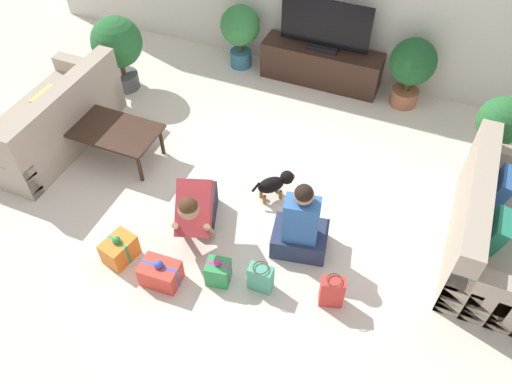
{
  "coord_description": "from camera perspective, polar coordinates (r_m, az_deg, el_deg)",
  "views": [
    {
      "loc": [
        1.46,
        -3.22,
        3.96
      ],
      "look_at": [
        0.22,
        -0.24,
        0.45
      ],
      "focal_mm": 35.0,
      "sensor_mm": 36.0,
      "label": 1
    }
  ],
  "objects": [
    {
      "name": "sofa_left",
      "position": [
        6.23,
        -22.27,
        7.42
      ],
      "size": [
        0.85,
        1.78,
        0.83
      ],
      "rotation": [
        0.0,
        0.0,
        -1.57
      ],
      "color": "tan",
      "rests_on": "ground_plane"
    },
    {
      "name": "tv",
      "position": [
        6.56,
        7.9,
        18.09
      ],
      "size": [
        1.15,
        0.2,
        0.65
      ],
      "color": "black",
      "rests_on": "tv_console"
    },
    {
      "name": "coffee_table",
      "position": [
        5.76,
        -16.03,
        6.62
      ],
      "size": [
        1.02,
        0.59,
        0.4
      ],
      "color": "#382319",
      "rests_on": "ground_plane"
    },
    {
      "name": "ground_plane",
      "position": [
        5.3,
        -1.18,
        -0.85
      ],
      "size": [
        16.0,
        16.0,
        0.0
      ],
      "primitive_type": "plane",
      "color": "beige"
    },
    {
      "name": "person_kneeling",
      "position": [
        4.8,
        -6.8,
        -1.82
      ],
      "size": [
        0.56,
        0.85,
        0.8
      ],
      "rotation": [
        0.0,
        0.0,
        0.34
      ],
      "color": "#23232D",
      "rests_on": "ground_plane"
    },
    {
      "name": "tv_console",
      "position": [
        6.84,
        7.43,
        14.16
      ],
      "size": [
        1.57,
        0.41,
        0.5
      ],
      "color": "#382319",
      "rests_on": "ground_plane"
    },
    {
      "name": "gift_box_a",
      "position": [
        4.6,
        -4.35,
        -9.08
      ],
      "size": [
        0.24,
        0.22,
        0.31
      ],
      "rotation": [
        0.0,
        0.0,
        0.18
      ],
      "color": "#2D934C",
      "rests_on": "ground_plane"
    },
    {
      "name": "dog",
      "position": [
        5.19,
        2.25,
        1.01
      ],
      "size": [
        0.37,
        0.36,
        0.31
      ],
      "rotation": [
        0.0,
        0.0,
        2.35
      ],
      "color": "black",
      "rests_on": "ground_plane"
    },
    {
      "name": "person_sitting",
      "position": [
        4.66,
        5.13,
        -4.05
      ],
      "size": [
        0.59,
        0.54,
        0.91
      ],
      "rotation": [
        0.0,
        0.0,
        3.33
      ],
      "color": "#283351",
      "rests_on": "ground_plane"
    },
    {
      "name": "potted_plant_back_left",
      "position": [
        6.97,
        -1.82,
        18.07
      ],
      "size": [
        0.53,
        0.53,
        0.87
      ],
      "color": "#336B84",
      "rests_on": "ground_plane"
    },
    {
      "name": "gift_box_c",
      "position": [
        4.91,
        -15.33,
        -6.34
      ],
      "size": [
        0.29,
        0.35,
        0.31
      ],
      "rotation": [
        0.0,
        0.0,
        -0.22
      ],
      "color": "orange",
      "rests_on": "ground_plane"
    },
    {
      "name": "sofa_right",
      "position": [
        5.18,
        25.75,
        -3.84
      ],
      "size": [
        0.85,
        1.78,
        0.83
      ],
      "rotation": [
        0.0,
        0.0,
        1.57
      ],
      "color": "tan",
      "rests_on": "ground_plane"
    },
    {
      "name": "potted_plant_corner_right",
      "position": [
        5.93,
        26.07,
        6.81
      ],
      "size": [
        0.52,
        0.52,
        0.87
      ],
      "color": "beige",
      "rests_on": "ground_plane"
    },
    {
      "name": "gift_box_b",
      "position": [
        4.67,
        -10.84,
        -9.1
      ],
      "size": [
        0.36,
        0.26,
        0.3
      ],
      "rotation": [
        0.0,
        0.0,
        0.06
      ],
      "color": "red",
      "rests_on": "ground_plane"
    },
    {
      "name": "gift_bag_b",
      "position": [
        4.53,
        0.52,
        -9.77
      ],
      "size": [
        0.22,
        0.14,
        0.32
      ],
      "rotation": [
        0.0,
        0.0,
        0.01
      ],
      "color": "#4CA384",
      "rests_on": "ground_plane"
    },
    {
      "name": "potted_plant_corner_left",
      "position": [
        6.71,
        -15.55,
        15.81
      ],
      "size": [
        0.64,
        0.64,
        0.99
      ],
      "color": "#4C4C51",
      "rests_on": "ground_plane"
    },
    {
      "name": "potted_plant_back_right",
      "position": [
        6.49,
        17.39,
        13.56
      ],
      "size": [
        0.56,
        0.56,
        0.9
      ],
      "color": "#A36042",
      "rests_on": "ground_plane"
    },
    {
      "name": "gift_bag_a",
      "position": [
        4.48,
        8.67,
        -11.17
      ],
      "size": [
        0.23,
        0.17,
        0.37
      ],
      "rotation": [
        0.0,
        0.0,
        0.29
      ],
      "color": "red",
      "rests_on": "ground_plane"
    }
  ]
}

